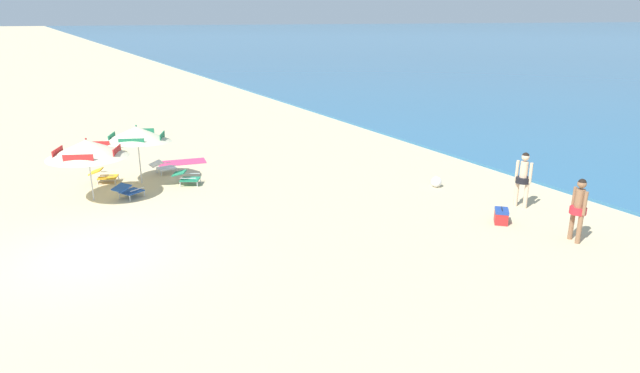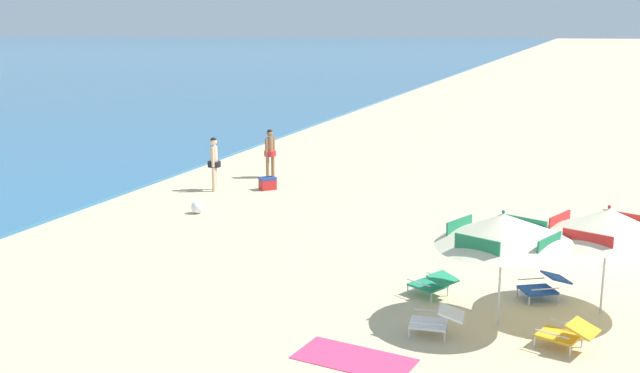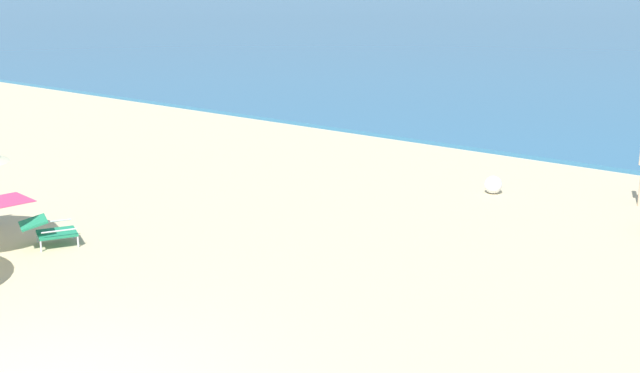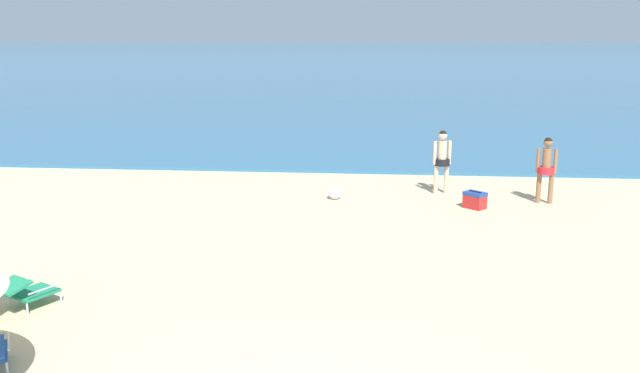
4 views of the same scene
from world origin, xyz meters
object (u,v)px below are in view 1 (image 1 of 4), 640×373
object	(u,v)px
lounge_chair_beside_umbrella	(104,175)
lounge_chair_facing_sea	(186,177)
beach_umbrella_striped_main	(137,134)
beach_umbrella_striped_second	(87,149)
person_standing_beside	(579,206)
beach_towel	(182,162)
person_standing_near_shore	(523,176)
lounge_chair_under_umbrella	(163,166)
beach_ball	(436,182)
lounge_chair_spare_folded	(128,190)
cooler_box	(501,216)

from	to	relation	value
lounge_chair_beside_umbrella	lounge_chair_facing_sea	size ratio (longest dim) A/B	1.00
beach_umbrella_striped_main	beach_umbrella_striped_second	distance (m)	2.03
person_standing_beside	beach_towel	world-z (taller)	person_standing_beside
lounge_chair_facing_sea	person_standing_near_shore	bearing A→B (deg)	49.77
lounge_chair_under_umbrella	lounge_chair_facing_sea	bearing A→B (deg)	12.59
beach_ball	lounge_chair_beside_umbrella	bearing A→B (deg)	-120.72
lounge_chair_spare_folded	person_standing_beside	bearing A→B (deg)	46.58
lounge_chair_facing_sea	person_standing_beside	distance (m)	11.95
lounge_chair_facing_sea	beach_towel	size ratio (longest dim) A/B	0.55
cooler_box	lounge_chair_facing_sea	bearing A→B (deg)	-138.67
lounge_chair_under_umbrella	beach_towel	distance (m)	1.66
cooler_box	person_standing_near_shore	bearing A→B (deg)	114.38
lounge_chair_beside_umbrella	lounge_chair_spare_folded	size ratio (longest dim) A/B	0.99
beach_towel	lounge_chair_under_umbrella	bearing A→B (deg)	-38.13
lounge_chair_facing_sea	lounge_chair_spare_folded	size ratio (longest dim) A/B	0.99
lounge_chair_spare_folded	cooler_box	bearing A→B (deg)	50.85
cooler_box	lounge_chair_under_umbrella	bearing A→B (deg)	-142.87
person_standing_beside	beach_towel	size ratio (longest dim) A/B	0.91
lounge_chair_under_umbrella	lounge_chair_spare_folded	size ratio (longest dim) A/B	0.91
lounge_chair_spare_folded	person_standing_beside	size ratio (longest dim) A/B	0.61
beach_umbrella_striped_main	lounge_chair_spare_folded	distance (m)	2.18
person_standing_near_shore	beach_ball	world-z (taller)	person_standing_near_shore
beach_umbrella_striped_main	person_standing_beside	xyz separation A→B (m)	(10.34, 8.66, -0.75)
cooler_box	beach_umbrella_striped_second	bearing A→B (deg)	-127.49
beach_umbrella_striped_main	person_standing_near_shore	size ratio (longest dim) A/B	1.93
beach_umbrella_striped_second	lounge_chair_beside_umbrella	world-z (taller)	beach_umbrella_striped_second
lounge_chair_under_umbrella	cooler_box	xyz separation A→B (m)	(9.34, 7.07, -0.08)
lounge_chair_facing_sea	lounge_chair_spare_folded	distance (m)	2.05
beach_umbrella_striped_main	cooler_box	xyz separation A→B (m)	(8.55, 7.98, -1.50)
person_standing_near_shore	person_standing_beside	size ratio (longest dim) A/B	1.02
beach_umbrella_striped_main	cooler_box	distance (m)	11.79
lounge_chair_beside_umbrella	person_standing_beside	size ratio (longest dim) A/B	0.60
lounge_chair_under_umbrella	cooler_box	world-z (taller)	lounge_chair_under_umbrella
lounge_chair_under_umbrella	person_standing_near_shore	distance (m)	12.20
lounge_chair_beside_umbrella	lounge_chair_facing_sea	world-z (taller)	lounge_chair_beside_umbrella
person_standing_beside	lounge_chair_beside_umbrella	bearing A→B (deg)	-138.28
beach_umbrella_striped_second	lounge_chair_facing_sea	distance (m)	3.27
person_standing_beside	beach_towel	xyz separation A→B (m)	(-12.41, -6.74, -0.95)
beach_towel	lounge_chair_facing_sea	bearing A→B (deg)	-11.61
beach_umbrella_striped_main	lounge_chair_under_umbrella	xyz separation A→B (m)	(-0.79, 0.91, -1.43)
lounge_chair_spare_folded	cooler_box	world-z (taller)	lounge_chair_spare_folded
lounge_chair_spare_folded	beach_umbrella_striped_second	bearing A→B (deg)	-109.43
person_standing_near_shore	beach_umbrella_striped_main	bearing A→B (deg)	-129.72
beach_umbrella_striped_second	person_standing_beside	world-z (taller)	beach_umbrella_striped_second
lounge_chair_beside_umbrella	beach_ball	xyz separation A→B (m)	(5.76, 9.70, -0.10)
beach_ball	lounge_chair_facing_sea	bearing A→B (deg)	-119.86
beach_ball	beach_towel	size ratio (longest dim) A/B	0.19
beach_umbrella_striped_second	person_standing_near_shore	world-z (taller)	beach_umbrella_striped_second
beach_umbrella_striped_second	lounge_chair_spare_folded	xyz separation A→B (m)	(0.35, 0.99, -1.37)
beach_towel	person_standing_beside	bearing A→B (deg)	28.50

